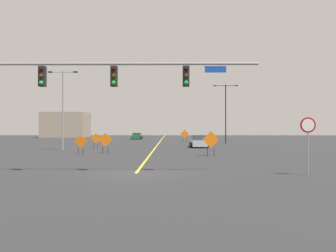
{
  "coord_description": "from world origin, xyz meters",
  "views": [
    {
      "loc": [
        1.77,
        -17.68,
        2.35
      ],
      "look_at": [
        1.42,
        32.63,
        2.6
      ],
      "focal_mm": 36.83,
      "sensor_mm": 36.0,
      "label": 1
    }
  ],
  "objects": [
    {
      "name": "ground",
      "position": [
        0.0,
        0.0,
        0.0
      ],
      "size": [
        178.94,
        178.94,
        0.0
      ],
      "primitive_type": "plane",
      "color": "#2D2D30"
    },
    {
      "name": "road_centre_stripe",
      "position": [
        0.0,
        49.71,
        0.0
      ],
      "size": [
        0.16,
        99.41,
        0.01
      ],
      "color": "yellow",
      "rests_on": "ground"
    },
    {
      "name": "traffic_signal_assembly",
      "position": [
        -2.97,
        -0.02,
        4.72
      ],
      "size": [
        14.92,
        0.44,
        6.32
      ],
      "color": "gray",
      "rests_on": "ground"
    },
    {
      "name": "stop_sign",
      "position": [
        8.49,
        -0.85,
        2.01
      ],
      "size": [
        0.76,
        0.07,
        2.86
      ],
      "color": "gray",
      "rests_on": "ground"
    },
    {
      "name": "street_lamp_near_right",
      "position": [
        10.02,
        33.66,
        5.16
      ],
      "size": [
        3.68,
        0.24,
        8.77
      ],
      "color": "black",
      "rests_on": "ground"
    },
    {
      "name": "street_lamp_mid_right",
      "position": [
        -9.55,
        18.39,
        4.9
      ],
      "size": [
        3.11,
        0.24,
        8.36
      ],
      "color": "gray",
      "rests_on": "ground"
    },
    {
      "name": "construction_sign_median_far",
      "position": [
        4.06,
        37.79,
        1.27
      ],
      "size": [
        1.38,
        0.26,
        2.04
      ],
      "color": "orange",
      "rests_on": "ground"
    },
    {
      "name": "construction_sign_left_lane",
      "position": [
        -6.14,
        12.58,
        1.07
      ],
      "size": [
        1.16,
        0.11,
        1.73
      ],
      "color": "orange",
      "rests_on": "ground"
    },
    {
      "name": "construction_sign_right_lane",
      "position": [
        5.12,
        10.84,
        1.3
      ],
      "size": [
        1.39,
        0.29,
        2.08
      ],
      "color": "orange",
      "rests_on": "ground"
    },
    {
      "name": "construction_sign_right_shoulder",
      "position": [
        -4.28,
        14.27,
        1.16
      ],
      "size": [
        1.28,
        0.15,
        1.88
      ],
      "color": "orange",
      "rests_on": "ground"
    },
    {
      "name": "construction_sign_median_near",
      "position": [
        -6.67,
        21.17,
        1.07
      ],
      "size": [
        1.15,
        0.14,
        1.73
      ],
      "color": "orange",
      "rests_on": "ground"
    },
    {
      "name": "car_green_mid",
      "position": [
        -5.15,
        53.15,
        0.61
      ],
      "size": [
        2.09,
        4.39,
        1.29
      ],
      "color": "#196B38",
      "rests_on": "ground"
    },
    {
      "name": "car_silver_far",
      "position": [
        5.14,
        23.46,
        0.68
      ],
      "size": [
        2.02,
        4.12,
        1.47
      ],
      "color": "#B7BABF",
      "rests_on": "ground"
    },
    {
      "name": "roadside_building_west",
      "position": [
        -23.89,
        66.73,
        3.05
      ],
      "size": [
        10.32,
        8.5,
        6.09
      ],
      "color": "gray",
      "rests_on": "ground"
    }
  ]
}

